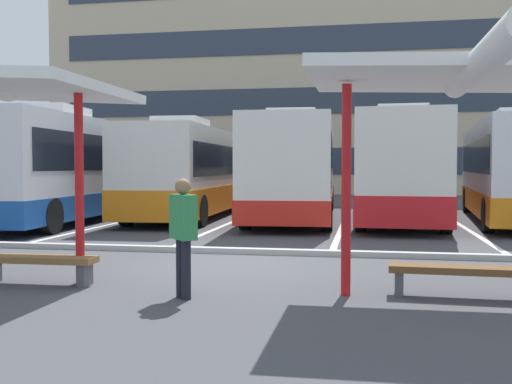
# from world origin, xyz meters

# --- Properties ---
(ground_plane) EXTENTS (160.00, 160.00, 0.00)m
(ground_plane) POSITION_xyz_m (0.00, 0.00, 0.00)
(ground_plane) COLOR #47474C
(terminal_building) EXTENTS (39.79, 14.45, 22.85)m
(terminal_building) POSITION_xyz_m (0.02, 36.40, 10.06)
(terminal_building) COLOR #C6B293
(terminal_building) RESTS_ON ground
(coach_bus_0) EXTENTS (3.04, 11.74, 3.78)m
(coach_bus_0) POSITION_xyz_m (-7.24, 8.38, 1.77)
(coach_bus_0) COLOR silver
(coach_bus_0) RESTS_ON ground
(coach_bus_1) EXTENTS (2.94, 10.17, 3.51)m
(coach_bus_1) POSITION_xyz_m (-3.73, 10.27, 1.61)
(coach_bus_1) COLOR silver
(coach_bus_1) RESTS_ON ground
(coach_bus_2) EXTENTS (3.20, 11.56, 3.72)m
(coach_bus_2) POSITION_xyz_m (0.07, 10.57, 1.74)
(coach_bus_2) COLOR silver
(coach_bus_2) RESTS_ON ground
(coach_bus_3) EXTENTS (3.03, 11.03, 3.76)m
(coach_bus_3) POSITION_xyz_m (3.75, 10.28, 1.75)
(coach_bus_3) COLOR silver
(coach_bus_3) RESTS_ON ground
(lane_stripe_0) EXTENTS (0.16, 14.00, 0.01)m
(lane_stripe_0) POSITION_xyz_m (-9.19, 9.37, 0.00)
(lane_stripe_0) COLOR white
(lane_stripe_0) RESTS_ON ground
(lane_stripe_1) EXTENTS (0.16, 14.00, 0.01)m
(lane_stripe_1) POSITION_xyz_m (-5.52, 9.37, 0.00)
(lane_stripe_1) COLOR white
(lane_stripe_1) RESTS_ON ground
(lane_stripe_2) EXTENTS (0.16, 14.00, 0.01)m
(lane_stripe_2) POSITION_xyz_m (-1.84, 9.37, 0.00)
(lane_stripe_2) COLOR white
(lane_stripe_2) RESTS_ON ground
(lane_stripe_3) EXTENTS (0.16, 14.00, 0.01)m
(lane_stripe_3) POSITION_xyz_m (1.84, 9.37, 0.00)
(lane_stripe_3) COLOR white
(lane_stripe_3) RESTS_ON ground
(lane_stripe_4) EXTENTS (0.16, 14.00, 0.01)m
(lane_stripe_4) POSITION_xyz_m (5.52, 9.37, 0.00)
(lane_stripe_4) COLOR white
(lane_stripe_4) RESTS_ON ground
(bench_1) EXTENTS (1.88, 0.45, 0.45)m
(bench_1) POSITION_xyz_m (-2.53, -2.18, 0.34)
(bench_1) COLOR brown
(bench_1) RESTS_ON ground
(waiting_shelter_1) EXTENTS (4.22, 4.61, 3.27)m
(waiting_shelter_1) POSITION_xyz_m (3.88, -2.40, 3.03)
(waiting_shelter_1) COLOR red
(waiting_shelter_1) RESTS_ON ground
(bench_2) EXTENTS (2.01, 0.49, 0.45)m
(bench_2) POSITION_xyz_m (3.88, -2.00, 0.34)
(bench_2) COLOR brown
(bench_2) RESTS_ON ground
(platform_kerb) EXTENTS (44.00, 0.24, 0.12)m
(platform_kerb) POSITION_xyz_m (0.00, 1.65, 0.06)
(platform_kerb) COLOR #ADADA8
(platform_kerb) RESTS_ON ground
(waiting_passenger_1) EXTENTS (0.49, 0.51, 1.70)m
(waiting_passenger_1) POSITION_xyz_m (0.03, -2.74, 0.98)
(waiting_passenger_1) COLOR black
(waiting_passenger_1) RESTS_ON ground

